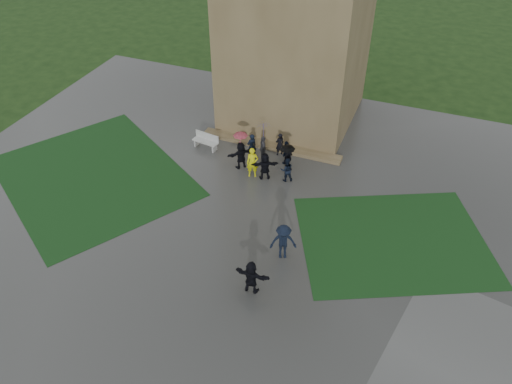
% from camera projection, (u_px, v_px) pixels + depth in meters
% --- Properties ---
extents(ground, '(120.00, 120.00, 0.00)m').
position_uv_depth(ground, '(193.00, 264.00, 23.47)').
color(ground, black).
extents(plaza, '(34.00, 34.00, 0.02)m').
position_uv_depth(plaza, '(212.00, 236.00, 24.91)').
color(plaza, '#353532').
rests_on(plaza, ground).
extents(lawn_inset_left, '(14.10, 13.46, 0.01)m').
position_uv_depth(lawn_inset_left, '(93.00, 176.00, 28.78)').
color(lawn_inset_left, black).
rests_on(lawn_inset_left, plaza).
extents(lawn_inset_right, '(11.12, 10.15, 0.01)m').
position_uv_depth(lawn_inset_right, '(393.00, 240.00, 24.66)').
color(lawn_inset_right, black).
rests_on(lawn_inset_right, plaza).
extents(tower_plinth, '(9.00, 0.80, 0.22)m').
position_uv_depth(tower_plinth, '(271.00, 146.00, 31.09)').
color(tower_plinth, brown).
rests_on(tower_plinth, plaza).
extents(bench, '(1.73, 0.76, 0.97)m').
position_uv_depth(bench, '(206.00, 141.00, 30.80)').
color(bench, '#B8B8B3').
rests_on(bench, plaza).
extents(visitor_cluster, '(4.04, 3.48, 2.54)m').
position_uv_depth(visitor_cluster, '(265.00, 153.00, 28.73)').
color(visitor_cluster, black).
rests_on(visitor_cluster, plaza).
extents(pedestrian_mid, '(1.40, 1.08, 1.94)m').
position_uv_depth(pedestrian_mid, '(283.00, 242.00, 23.20)').
color(pedestrian_mid, black).
rests_on(pedestrian_mid, plaza).
extents(pedestrian_near, '(1.59, 0.58, 1.71)m').
position_uv_depth(pedestrian_near, '(251.00, 277.00, 21.66)').
color(pedestrian_near, black).
rests_on(pedestrian_near, plaza).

